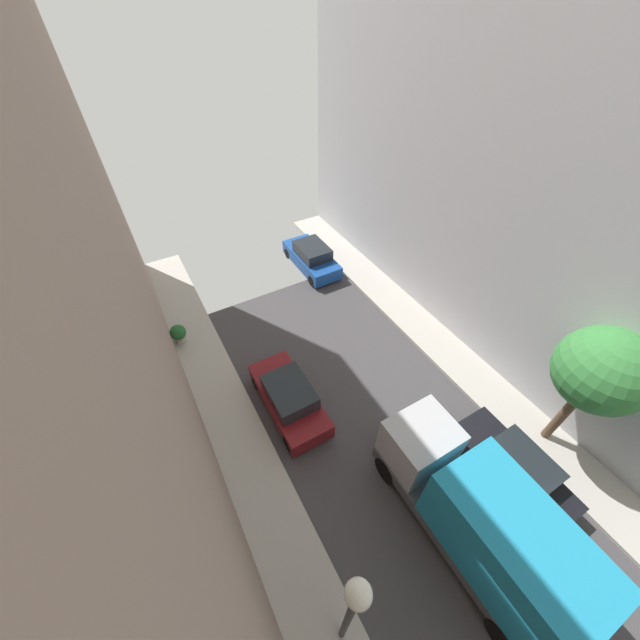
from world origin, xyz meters
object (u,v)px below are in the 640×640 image
at_px(parked_car_left_3, 289,398).
at_px(parked_car_right_3, 513,468).
at_px(potted_plant_2, 178,333).
at_px(parked_car_right_4, 312,257).
at_px(street_tree_1, 602,371).
at_px(lamp_post, 350,613).
at_px(delivery_truck, 480,518).

bearing_deg(parked_car_left_3, parked_car_right_3, -49.35).
bearing_deg(parked_car_left_3, potted_plant_2, 117.05).
relative_size(parked_car_right_4, street_tree_1, 0.78).
bearing_deg(street_tree_1, parked_car_right_3, -172.48).
bearing_deg(lamp_post, parked_car_left_3, 74.82).
bearing_deg(delivery_truck, parked_car_left_3, 111.32).
bearing_deg(lamp_post, street_tree_1, 6.06).
xyz_separation_m(parked_car_right_3, lamp_post, (-7.30, -0.71, 3.48)).
bearing_deg(potted_plant_2, parked_car_right_4, 15.15).
relative_size(delivery_truck, potted_plant_2, 7.04).
bearing_deg(parked_car_right_3, potted_plant_2, 124.68).
relative_size(parked_car_left_3, parked_car_right_4, 1.00).
bearing_deg(lamp_post, parked_car_right_4, 64.12).
height_order(street_tree_1, potted_plant_2, street_tree_1).
bearing_deg(potted_plant_2, parked_car_left_3, -62.95).
xyz_separation_m(parked_car_left_3, street_tree_1, (7.90, -5.96, 3.42)).
bearing_deg(lamp_post, delivery_truck, 1.02).
xyz_separation_m(parked_car_right_3, parked_car_right_4, (0.00, 14.33, 0.00)).
bearing_deg(street_tree_1, parked_car_left_3, 142.98).
relative_size(parked_car_left_3, parked_car_right_3, 1.00).
distance_m(parked_car_right_4, street_tree_1, 14.63).
height_order(parked_car_right_3, parked_car_right_4, same).
height_order(parked_car_right_3, lamp_post, lamp_post).
bearing_deg(potted_plant_2, street_tree_1, -47.25).
relative_size(parked_car_right_3, lamp_post, 0.67).
xyz_separation_m(parked_car_left_3, delivery_truck, (2.70, -6.92, 1.07)).
bearing_deg(street_tree_1, potted_plant_2, 132.75).
xyz_separation_m(parked_car_right_3, delivery_truck, (-2.70, -0.63, 1.07)).
height_order(parked_car_right_4, street_tree_1, street_tree_1).
relative_size(street_tree_1, potted_plant_2, 5.76).
height_order(delivery_truck, lamp_post, lamp_post).
height_order(parked_car_right_3, potted_plant_2, parked_car_right_3).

